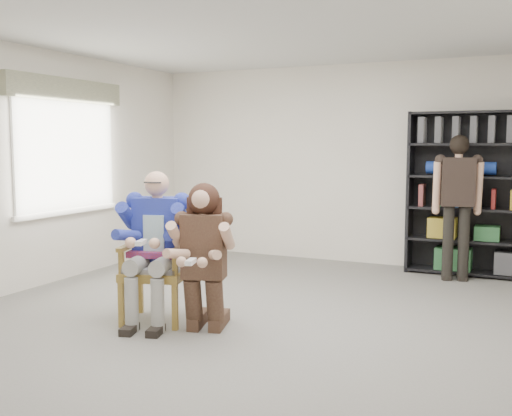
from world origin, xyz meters
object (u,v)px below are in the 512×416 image
at_px(kneeling_woman, 203,260).
at_px(standing_man, 457,209).
at_px(armchair, 156,264).
at_px(bookshelf, 480,194).
at_px(seated_man, 156,246).

xyz_separation_m(kneeling_woman, standing_man, (1.80, 3.10, 0.23)).
relative_size(kneeling_woman, standing_man, 0.74).
bearing_deg(armchair, kneeling_woman, -27.05).
xyz_separation_m(armchair, kneeling_woman, (0.58, -0.12, 0.11)).
height_order(kneeling_woman, bookshelf, bookshelf).
height_order(bookshelf, standing_man, bookshelf).
height_order(armchair, seated_man, seated_man).
height_order(kneeling_woman, standing_man, standing_man).
height_order(armchair, kneeling_woman, kneeling_woman).
bearing_deg(standing_man, seated_man, -141.93).
distance_m(kneeling_woman, bookshelf, 4.07).
relative_size(seated_man, kneeling_woman, 1.09).
relative_size(armchair, kneeling_woman, 0.84).
xyz_separation_m(armchair, standing_man, (2.38, 2.98, 0.34)).
xyz_separation_m(seated_man, standing_man, (2.38, 2.98, 0.17)).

